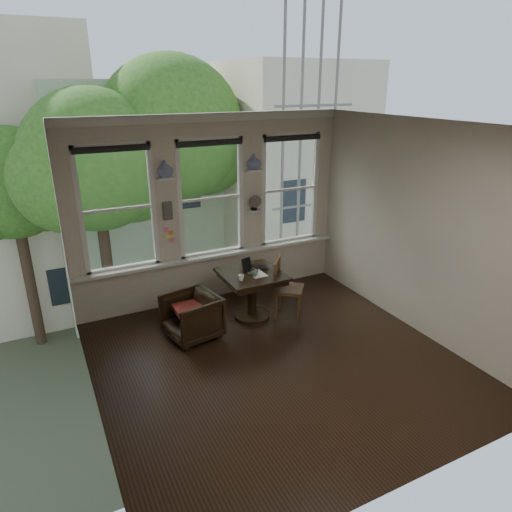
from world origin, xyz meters
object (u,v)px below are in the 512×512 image
mug (241,278)px  table (252,295)px  side_chair_right (289,288)px  laptop (257,269)px  armchair_left (192,317)px

mug → table: bearing=34.1°
table → side_chair_right: side_chair_right is taller
table → mug: mug is taller
side_chair_right → laptop: bearing=95.3°
table → armchair_left: (-1.02, -0.14, -0.05)m
laptop → mug: size_ratio=3.59×
armchair_left → side_chair_right: (1.56, -0.05, 0.13)m
table → laptop: 0.42m
table → mug: (-0.26, -0.17, 0.42)m
armchair_left → side_chair_right: size_ratio=0.78×
side_chair_right → laptop: 0.58m
table → mug: 0.52m
table → mug: bearing=-145.9°
armchair_left → laptop: laptop is taller
laptop → mug: mug is taller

